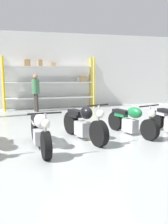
# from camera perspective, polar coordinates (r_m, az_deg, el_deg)

# --- Properties ---
(ground_plane) EXTENTS (30.00, 30.00, 0.00)m
(ground_plane) POSITION_cam_1_polar(r_m,az_deg,el_deg) (6.56, 0.96, -6.60)
(ground_plane) COLOR #9EA3A0
(back_wall) EXTENTS (30.00, 0.08, 3.60)m
(back_wall) POSITION_cam_1_polar(r_m,az_deg,el_deg) (12.40, -7.52, 9.35)
(back_wall) COLOR white
(back_wall) RESTS_ON ground_plane
(shelving_rack) EXTENTS (4.30, 0.63, 2.44)m
(shelving_rack) POSITION_cam_1_polar(r_m,az_deg,el_deg) (12.04, -7.60, 7.23)
(shelving_rack) COLOR yellow
(shelving_rack) RESTS_ON ground_plane
(motorcycle_white) EXTENTS (0.70, 2.12, 0.98)m
(motorcycle_white) POSITION_cam_1_polar(r_m,az_deg,el_deg) (5.93, -10.04, -4.31)
(motorcycle_white) COLOR black
(motorcycle_white) RESTS_ON ground_plane
(motorcycle_black) EXTENTS (0.81, 2.01, 1.02)m
(motorcycle_black) POSITION_cam_1_polar(r_m,az_deg,el_deg) (6.58, -0.07, -2.70)
(motorcycle_black) COLOR black
(motorcycle_black) RESTS_ON ground_plane
(motorcycle_green) EXTENTS (0.89, 1.88, 0.93)m
(motorcycle_green) POSITION_cam_1_polar(r_m,az_deg,el_deg) (7.22, 10.79, -1.98)
(motorcycle_green) COLOR black
(motorcycle_green) RESTS_ON ground_plane
(person_browsing) EXTENTS (0.40, 0.40, 1.65)m
(person_browsing) POSITION_cam_1_polar(r_m,az_deg,el_deg) (11.25, -10.96, 5.00)
(person_browsing) COLOR #38332D
(person_browsing) RESTS_ON ground_plane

